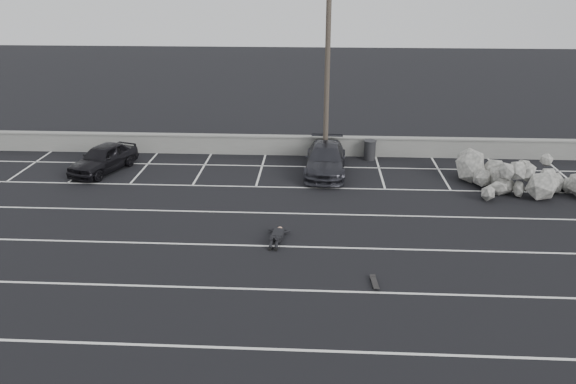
# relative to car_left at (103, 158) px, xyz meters

# --- Properties ---
(ground) EXTENTS (120.00, 120.00, 0.00)m
(ground) POSITION_rel_car_left_xyz_m (9.83, -10.76, -0.69)
(ground) COLOR black
(ground) RESTS_ON ground
(seawall) EXTENTS (50.00, 0.45, 1.06)m
(seawall) POSITION_rel_car_left_xyz_m (9.83, 3.24, -0.14)
(seawall) COLOR gray
(seawall) RESTS_ON ground
(stall_lines) EXTENTS (36.00, 20.05, 0.01)m
(stall_lines) POSITION_rel_car_left_xyz_m (9.75, -6.35, -0.68)
(stall_lines) COLOR silver
(stall_lines) RESTS_ON ground
(car_left) EXTENTS (2.86, 4.34, 1.37)m
(car_left) POSITION_rel_car_left_xyz_m (0.00, 0.00, 0.00)
(car_left) COLOR black
(car_left) RESTS_ON ground
(car_right) EXTENTS (2.17, 4.91, 1.40)m
(car_right) POSITION_rel_car_left_xyz_m (11.08, 0.37, 0.01)
(car_right) COLOR #26262C
(car_right) RESTS_ON ground
(utility_pole) EXTENTS (1.32, 0.26, 9.87)m
(utility_pole) POSITION_rel_car_left_xyz_m (11.09, 2.44, 4.31)
(utility_pole) COLOR #4C4238
(utility_pole) RESTS_ON ground
(trash_bin) EXTENTS (0.83, 0.83, 1.05)m
(trash_bin) POSITION_rel_car_left_xyz_m (13.45, 2.61, -0.15)
(trash_bin) COLOR #242427
(trash_bin) RESTS_ON ground
(riprap_pile) EXTENTS (5.99, 4.33, 1.22)m
(riprap_pile) POSITION_rel_car_left_xyz_m (19.79, -1.33, -0.21)
(riprap_pile) COLOR #A8A59D
(riprap_pile) RESTS_ON ground
(person) EXTENTS (1.29, 2.37, 0.44)m
(person) POSITION_rel_car_left_xyz_m (9.24, -7.00, -0.47)
(person) COLOR black
(person) RESTS_ON ground
(skateboard) EXTENTS (0.24, 0.74, 0.09)m
(skateboard) POSITION_rel_car_left_xyz_m (12.59, -10.27, -0.62)
(skateboard) COLOR black
(skateboard) RESTS_ON ground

